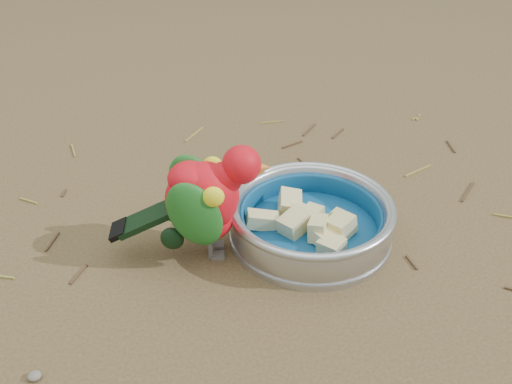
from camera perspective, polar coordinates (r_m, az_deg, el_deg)
name	(u,v)px	position (r m, az deg, el deg)	size (l,w,h in m)	color
ground	(269,273)	(0.80, 1.33, -8.12)	(60.00, 60.00, 0.00)	brown
food_bowl	(310,233)	(0.86, 5.41, -4.06)	(0.24, 0.24, 0.02)	#B2B2BA
bowl_wall	(311,216)	(0.84, 5.52, -2.43)	(0.24, 0.24, 0.04)	#B2B2BA
fruit_wedges	(311,220)	(0.84, 5.49, -2.81)	(0.14, 0.14, 0.03)	beige
lory_parrot	(206,206)	(0.78, -5.07, -1.37)	(0.10, 0.20, 0.16)	red
ground_debris	(261,237)	(0.85, 0.52, -4.52)	(0.90, 0.80, 0.01)	olive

